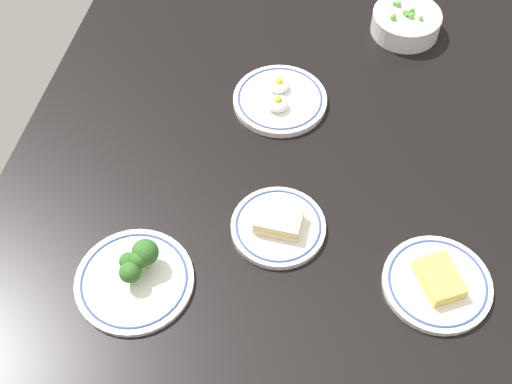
{
  "coord_description": "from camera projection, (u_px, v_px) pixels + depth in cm",
  "views": [
    {
      "loc": [
        -76.84,
        -15.74,
        115.49
      ],
      "look_at": [
        0.0,
        0.0,
        6.0
      ],
      "focal_mm": 47.59,
      "sensor_mm": 36.0,
      "label": 1
    }
  ],
  "objects": [
    {
      "name": "bowl_peas",
      "position": [
        406.0,
        22.0,
        1.63
      ],
      "size": [
        16.53,
        16.53,
        6.71
      ],
      "color": "white",
      "rests_on": "dining_table"
    },
    {
      "name": "dining_table",
      "position": [
        256.0,
        203.0,
        1.38
      ],
      "size": [
        155.62,
        105.73,
        4.0
      ],
      "primitive_type": "cube",
      "color": "black",
      "rests_on": "ground"
    },
    {
      "name": "plate_eggs",
      "position": [
        279.0,
        99.0,
        1.51
      ],
      "size": [
        20.9,
        20.9,
        4.88
      ],
      "color": "white",
      "rests_on": "dining_table"
    },
    {
      "name": "plate_broccoli",
      "position": [
        136.0,
        274.0,
        1.24
      ],
      "size": [
        21.98,
        21.98,
        7.73
      ],
      "color": "white",
      "rests_on": "dining_table"
    },
    {
      "name": "plate_sandwich",
      "position": [
        278.0,
        225.0,
        1.31
      ],
      "size": [
        18.46,
        18.46,
        4.51
      ],
      "color": "white",
      "rests_on": "dining_table"
    },
    {
      "name": "plate_cheese",
      "position": [
        438.0,
        283.0,
        1.24
      ],
      "size": [
        20.1,
        20.1,
        4.11
      ],
      "color": "white",
      "rests_on": "dining_table"
    }
  ]
}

